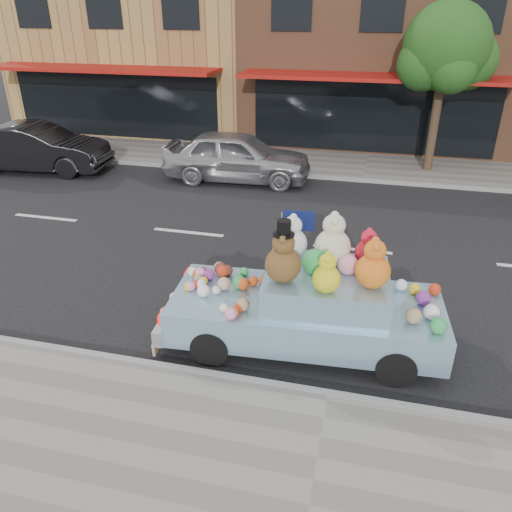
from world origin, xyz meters
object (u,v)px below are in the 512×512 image
(street_tree, at_px, (446,54))
(car_dark, at_px, (36,148))
(car_silver, at_px, (237,156))
(art_car, at_px, (309,301))

(street_tree, bearing_deg, car_dark, -166.98)
(street_tree, xyz_separation_m, car_silver, (-5.95, -2.33, -2.91))
(car_silver, distance_m, car_dark, 6.77)
(art_car, bearing_deg, street_tree, 72.26)
(car_dark, bearing_deg, street_tree, -83.59)
(street_tree, distance_m, car_silver, 7.02)
(car_dark, xyz_separation_m, art_car, (10.17, -7.37, 0.04))
(car_silver, distance_m, art_car, 8.68)
(car_silver, height_order, art_car, art_car)
(art_car, bearing_deg, car_silver, 109.30)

